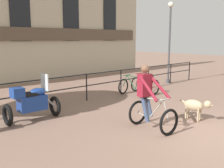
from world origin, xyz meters
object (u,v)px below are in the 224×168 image
parked_bicycle_near_lamp (133,87)px  street_lamp (170,38)px  parked_bicycle_mid_left (145,85)px  parked_motorcycle (32,102)px  dog (196,106)px  cyclist_with_bike (149,100)px

parked_bicycle_near_lamp → street_lamp: 4.31m
street_lamp → parked_bicycle_near_lamp: bearing=-167.4°
street_lamp → parked_bicycle_mid_left: bearing=-164.2°
street_lamp → parked_motorcycle: bearing=-172.6°
dog → parked_motorcycle: parked_motorcycle is taller
cyclist_with_bike → street_lamp: (6.41, 3.83, 1.61)m
parked_motorcycle → parked_bicycle_near_lamp: bearing=-84.8°
dog → parked_motorcycle: (-3.51, 3.26, 0.12)m
cyclist_with_bike → street_lamp: 7.64m
dog → parked_bicycle_mid_left: (1.93, 3.51, -0.08)m
dog → street_lamp: 6.81m
cyclist_with_bike → parked_motorcycle: cyclist_with_bike is taller
parked_bicycle_mid_left → street_lamp: size_ratio=0.26×
dog → parked_bicycle_mid_left: bearing=54.4°
cyclist_with_bike → parked_bicycle_near_lamp: bearing=52.8°
parked_motorcycle → parked_bicycle_mid_left: size_ratio=1.43×
parked_motorcycle → street_lamp: 8.64m
parked_bicycle_near_lamp → street_lamp: (3.71, 0.83, 2.02)m
dog → parked_bicycle_near_lamp: bearing=65.0°
parked_motorcycle → cyclist_with_bike: bearing=-142.2°
dog → parked_bicycle_near_lamp: 3.70m
parked_motorcycle → street_lamp: (8.38, 1.09, 1.81)m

